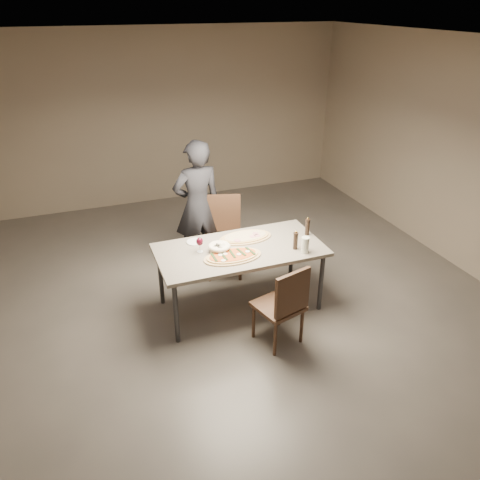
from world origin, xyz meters
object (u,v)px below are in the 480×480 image
object	(u,v)px
pepper_mill_left	(296,241)
chair_far	(223,231)
carafe	(305,245)
chair_near	(284,303)
zucchini_pizza	(233,256)
dining_table	(240,253)
bread_basket	(219,248)
ham_pizza	(245,237)
diner	(198,206)

from	to	relation	value
pepper_mill_left	chair_far	bearing A→B (deg)	113.21
carafe	chair_near	xyz separation A→B (m)	(-0.44, -0.45, -0.33)
chair_near	zucchini_pizza	bearing A→B (deg)	101.75
dining_table	chair_near	size ratio (longest dim) A/B	2.00
zucchini_pizza	bread_basket	xyz separation A→B (m)	(-0.09, 0.16, 0.03)
zucchini_pizza	dining_table	bearing A→B (deg)	57.74
ham_pizza	chair_near	world-z (taller)	chair_near
dining_table	chair_far	world-z (taller)	chair_far
bread_basket	pepper_mill_left	size ratio (longest dim) A/B	1.11
diner	ham_pizza	bearing A→B (deg)	106.01
bread_basket	zucchini_pizza	bearing A→B (deg)	-61.12
chair_near	chair_far	xyz separation A→B (m)	(-0.08, 1.62, 0.05)
pepper_mill_left	chair_near	distance (m)	0.76
pepper_mill_left	carafe	bearing A→B (deg)	-60.37
dining_table	chair_near	bearing A→B (deg)	-77.54
zucchini_pizza	pepper_mill_left	xyz separation A→B (m)	(0.69, -0.06, 0.08)
zucchini_pizza	carafe	size ratio (longest dim) A/B	3.52
zucchini_pizza	ham_pizza	size ratio (longest dim) A/B	1.02
bread_basket	chair_far	world-z (taller)	chair_far
chair_far	chair_near	bearing A→B (deg)	109.29
zucchini_pizza	chair_far	xyz separation A→B (m)	(0.24, 1.01, -0.21)
bread_basket	chair_far	xyz separation A→B (m)	(0.33, 0.85, -0.25)
carafe	chair_near	world-z (taller)	carafe
bread_basket	carafe	distance (m)	0.91
pepper_mill_left	diner	distance (m)	1.46
dining_table	pepper_mill_left	xyz separation A→B (m)	(0.55, -0.22, 0.16)
dining_table	ham_pizza	distance (m)	0.25
bread_basket	diner	xyz separation A→B (m)	(0.06, 1.05, 0.04)
carafe	chair_far	size ratio (longest dim) A/B	0.18
bread_basket	pepper_mill_left	bearing A→B (deg)	-15.80
zucchini_pizza	diner	world-z (taller)	diner
dining_table	chair_far	xyz separation A→B (m)	(0.09, 0.85, -0.14)
ham_pizza	diner	xyz separation A→B (m)	(-0.31, 0.85, 0.08)
bread_basket	carafe	world-z (taller)	carafe
pepper_mill_left	zucchini_pizza	bearing A→B (deg)	175.24
dining_table	chair_near	world-z (taller)	chair_near
bread_basket	pepper_mill_left	xyz separation A→B (m)	(0.78, -0.22, 0.05)
pepper_mill_left	carafe	size ratio (longest dim) A/B	1.20
dining_table	ham_pizza	world-z (taller)	ham_pizza
zucchini_pizza	carafe	distance (m)	0.77
zucchini_pizza	chair_near	size ratio (longest dim) A/B	0.69
carafe	chair_far	distance (m)	1.31
dining_table	zucchini_pizza	xyz separation A→B (m)	(-0.14, -0.16, 0.07)
zucchini_pizza	ham_pizza	xyz separation A→B (m)	(0.28, 0.36, -0.00)
zucchini_pizza	bread_basket	size ratio (longest dim) A/B	2.65
chair_far	diner	bearing A→B (deg)	-21.11
pepper_mill_left	chair_far	world-z (taller)	chair_far
zucchini_pizza	chair_near	xyz separation A→B (m)	(0.31, -0.61, -0.26)
bread_basket	chair_near	size ratio (longest dim) A/B	0.26
carafe	diner	xyz separation A→B (m)	(-0.78, 1.38, 0.01)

